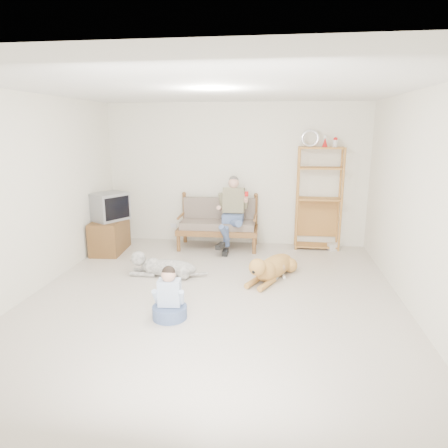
# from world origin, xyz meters

# --- Properties ---
(floor) EXTENTS (5.50, 5.50, 0.00)m
(floor) POSITION_xyz_m (0.00, 0.00, 0.00)
(floor) COLOR beige
(floor) RESTS_ON ground
(ceiling) EXTENTS (5.50, 5.50, 0.00)m
(ceiling) POSITION_xyz_m (0.00, 0.00, 2.70)
(ceiling) COLOR silver
(ceiling) RESTS_ON ground
(wall_back) EXTENTS (5.00, 0.00, 5.00)m
(wall_back) POSITION_xyz_m (0.00, 2.75, 1.35)
(wall_back) COLOR silver
(wall_back) RESTS_ON ground
(wall_front) EXTENTS (5.00, 0.00, 5.00)m
(wall_front) POSITION_xyz_m (0.00, -2.75, 1.35)
(wall_front) COLOR silver
(wall_front) RESTS_ON ground
(wall_left) EXTENTS (0.00, 5.50, 5.50)m
(wall_left) POSITION_xyz_m (-2.50, 0.00, 1.35)
(wall_left) COLOR silver
(wall_left) RESTS_ON ground
(wall_right) EXTENTS (0.00, 5.50, 5.50)m
(wall_right) POSITION_xyz_m (2.50, 0.00, 1.35)
(wall_right) COLOR silver
(wall_right) RESTS_ON ground
(loveseat) EXTENTS (1.52, 0.74, 0.95)m
(loveseat) POSITION_xyz_m (-0.28, 2.39, 0.49)
(loveseat) COLOR brown
(loveseat) RESTS_ON ground
(man) EXTENTS (0.52, 0.75, 1.21)m
(man) POSITION_xyz_m (-0.01, 2.15, 0.63)
(man) COLOR #4E5C8F
(man) RESTS_ON loveseat
(etagere) EXTENTS (0.84, 0.37, 2.21)m
(etagere) POSITION_xyz_m (1.58, 2.55, 0.97)
(etagere) COLOR #AC6836
(etagere) RESTS_ON ground
(book_stack) EXTENTS (0.23, 0.20, 0.12)m
(book_stack) POSITION_xyz_m (1.89, 2.45, 0.06)
(book_stack) COLOR white
(book_stack) RESTS_ON ground
(tv_stand) EXTENTS (0.56, 0.93, 0.60)m
(tv_stand) POSITION_xyz_m (-2.23, 1.83, 0.30)
(tv_stand) COLOR brown
(tv_stand) RESTS_ON ground
(crt_tv) EXTENTS (0.72, 0.76, 0.50)m
(crt_tv) POSITION_xyz_m (-2.19, 1.84, 0.85)
(crt_tv) COLOR slate
(crt_tv) RESTS_ON tv_stand
(wall_outlet) EXTENTS (0.12, 0.02, 0.08)m
(wall_outlet) POSITION_xyz_m (-1.25, 2.73, 0.30)
(wall_outlet) COLOR silver
(wall_outlet) RESTS_ON ground
(golden_retriever) EXTENTS (0.76, 1.36, 0.44)m
(golden_retriever) POSITION_xyz_m (0.75, 0.84, 0.18)
(golden_retriever) COLOR gold
(golden_retriever) RESTS_ON ground
(shaggy_dog) EXTENTS (1.28, 0.31, 0.38)m
(shaggy_dog) POSITION_xyz_m (-0.93, 0.75, 0.15)
(shaggy_dog) COLOR white
(shaggy_dog) RESTS_ON ground
(terrier) EXTENTS (0.26, 0.66, 0.25)m
(terrier) POSITION_xyz_m (0.87, 1.04, 0.10)
(terrier) COLOR white
(terrier) RESTS_ON ground
(child) EXTENTS (0.42, 0.42, 0.66)m
(child) POSITION_xyz_m (-0.43, -0.60, 0.24)
(child) COLOR #4E5C8F
(child) RESTS_ON ground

